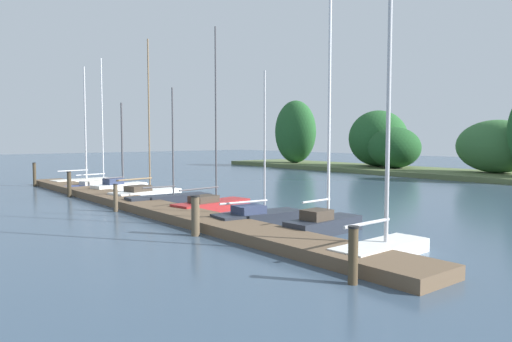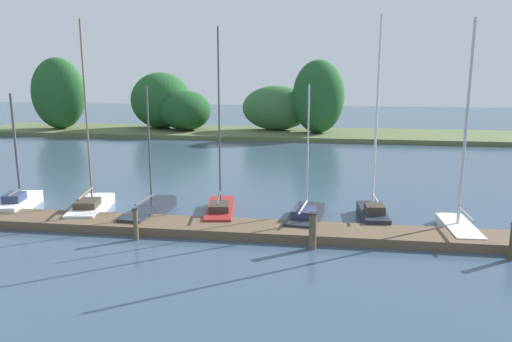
% 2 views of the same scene
% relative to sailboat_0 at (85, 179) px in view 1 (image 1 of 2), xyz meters
% --- Properties ---
extents(dock_pier, '(29.68, 1.80, 0.35)m').
position_rel_sailboat_0_xyz_m(dock_pier, '(12.86, -1.92, -0.18)').
color(dock_pier, brown).
rests_on(dock_pier, ground).
extents(far_shore, '(53.51, 8.00, 7.28)m').
position_rel_sailboat_0_xyz_m(far_shore, '(8.28, 26.45, 2.18)').
color(far_shore, '#56663D').
rests_on(far_shore, ground).
extents(sailboat_0, '(1.70, 4.31, 8.01)m').
position_rel_sailboat_0_xyz_m(sailboat_0, '(0.00, 0.00, 0.00)').
color(sailboat_0, silver).
rests_on(sailboat_0, ground).
extents(sailboat_1, '(1.67, 4.49, 8.08)m').
position_rel_sailboat_0_xyz_m(sailboat_1, '(3.80, -0.34, -0.06)').
color(sailboat_1, navy).
rests_on(sailboat_1, ground).
extents(sailboat_2, '(1.59, 3.55, 5.24)m').
position_rel_sailboat_0_xyz_m(sailboat_2, '(6.23, -0.08, 0.04)').
color(sailboat_2, white).
rests_on(sailboat_2, ground).
extents(sailboat_3, '(1.93, 4.21, 8.35)m').
position_rel_sailboat_0_xyz_m(sailboat_3, '(9.70, -0.09, -0.01)').
color(sailboat_3, white).
rests_on(sailboat_3, ground).
extents(sailboat_4, '(1.27, 4.32, 5.60)m').
position_rel_sailboat_0_xyz_m(sailboat_4, '(12.50, -0.19, -0.07)').
color(sailboat_4, '#232833').
rests_on(sailboat_4, ground).
extents(sailboat_5, '(1.67, 4.07, 8.02)m').
position_rel_sailboat_0_xyz_m(sailboat_5, '(15.50, 0.25, -0.01)').
color(sailboat_5, maroon).
rests_on(sailboat_5, ground).
extents(sailboat_6, '(1.58, 3.84, 5.71)m').
position_rel_sailboat_0_xyz_m(sailboat_6, '(19.23, -0.10, -0.06)').
color(sailboat_6, '#232833').
rests_on(sailboat_6, ground).
extents(sailboat_7, '(1.21, 3.27, 8.43)m').
position_rel_sailboat_0_xyz_m(sailboat_7, '(22.00, 0.46, 0.10)').
color(sailboat_7, '#232833').
rests_on(sailboat_7, ground).
extents(sailboat_8, '(1.20, 3.45, 8.13)m').
position_rel_sailboat_0_xyz_m(sailboat_8, '(25.19, -0.64, 0.11)').
color(sailboat_8, white).
rests_on(sailboat_8, ground).
extents(mooring_piling_0, '(0.23, 0.23, 1.57)m').
position_rel_sailboat_0_xyz_m(mooring_piling_0, '(-0.78, -3.05, 0.44)').
color(mooring_piling_0, '#3D3323').
rests_on(mooring_piling_0, ground).
extents(mooring_piling_1, '(0.25, 0.25, 1.39)m').
position_rel_sailboat_0_xyz_m(mooring_piling_1, '(6.49, -3.10, 0.35)').
color(mooring_piling_1, '#3D3323').
rests_on(mooring_piling_1, ground).
extents(mooring_piling_2, '(0.21, 0.21, 1.22)m').
position_rel_sailboat_0_xyz_m(mooring_piling_2, '(13.02, -3.20, 0.26)').
color(mooring_piling_2, brown).
rests_on(mooring_piling_2, ground).
extents(mooring_piling_3, '(0.31, 0.31, 1.34)m').
position_rel_sailboat_0_xyz_m(mooring_piling_3, '(19.62, -3.20, 0.32)').
color(mooring_piling_3, brown).
rests_on(mooring_piling_3, ground).
extents(mooring_piling_4, '(0.25, 0.25, 1.30)m').
position_rel_sailboat_0_xyz_m(mooring_piling_4, '(26.30, -3.25, 0.30)').
color(mooring_piling_4, '#4C3D28').
rests_on(mooring_piling_4, ground).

